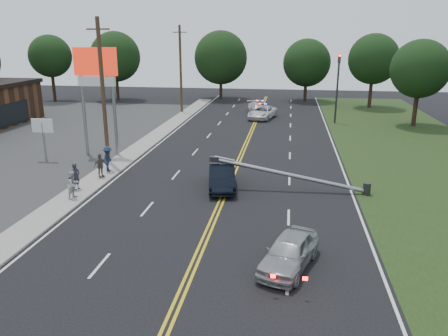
% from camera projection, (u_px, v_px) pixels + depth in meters
% --- Properties ---
extents(ground, '(120.00, 120.00, 0.00)m').
position_uv_depth(ground, '(201.00, 249.00, 18.71)').
color(ground, black).
rests_on(ground, ground).
extents(sidewalk, '(1.80, 70.00, 0.12)m').
position_uv_depth(sidewalk, '(108.00, 171.00, 29.35)').
color(sidewalk, gray).
rests_on(sidewalk, ground).
extents(centerline_yellow, '(0.36, 80.00, 0.00)m').
position_uv_depth(centerline_yellow, '(232.00, 177.00, 28.17)').
color(centerline_yellow, gold).
rests_on(centerline_yellow, ground).
extents(pylon_sign, '(3.20, 0.35, 8.00)m').
position_uv_depth(pylon_sign, '(96.00, 76.00, 31.72)').
color(pylon_sign, gray).
rests_on(pylon_sign, ground).
extents(small_sign, '(1.60, 0.14, 3.10)m').
position_uv_depth(small_sign, '(43.00, 129.00, 31.38)').
color(small_sign, gray).
rests_on(small_sign, ground).
extents(traffic_signal, '(0.28, 0.41, 7.05)m').
position_uv_depth(traffic_signal, '(338.00, 83.00, 44.71)').
color(traffic_signal, '#2D2D30').
rests_on(traffic_signal, ground).
extents(fallen_streetlight, '(9.36, 0.44, 1.91)m').
position_uv_depth(fallen_streetlight, '(298.00, 176.00, 25.42)').
color(fallen_streetlight, '#2D2D30').
rests_on(fallen_streetlight, ground).
extents(utility_pole_mid, '(1.60, 0.28, 10.00)m').
position_uv_depth(utility_pole_mid, '(103.00, 92.00, 29.91)').
color(utility_pole_mid, '#382619').
rests_on(utility_pole_mid, ground).
extents(utility_pole_far, '(1.60, 0.28, 10.00)m').
position_uv_depth(utility_pole_far, '(181.00, 69.00, 50.73)').
color(utility_pole_far, '#382619').
rests_on(utility_pole_far, ground).
extents(tree_4, '(5.71, 5.71, 9.02)m').
position_uv_depth(tree_4, '(50.00, 56.00, 59.52)').
color(tree_4, black).
rests_on(tree_4, ground).
extents(tree_5, '(6.90, 6.90, 9.49)m').
position_uv_depth(tree_5, '(115.00, 57.00, 60.74)').
color(tree_5, black).
rests_on(tree_5, ground).
extents(tree_6, '(7.52, 7.52, 9.60)m').
position_uv_depth(tree_6, '(221.00, 58.00, 62.00)').
color(tree_6, black).
rests_on(tree_6, ground).
extents(tree_7, '(6.53, 6.53, 8.50)m').
position_uv_depth(tree_7, '(307.00, 63.00, 60.24)').
color(tree_7, black).
rests_on(tree_7, ground).
extents(tree_8, '(6.24, 6.24, 9.16)m').
position_uv_depth(tree_8, '(374.00, 59.00, 54.23)').
color(tree_8, black).
rests_on(tree_8, ground).
extents(tree_9, '(5.70, 5.70, 8.55)m').
position_uv_depth(tree_9, '(420.00, 69.00, 42.80)').
color(tree_9, black).
rests_on(tree_9, ground).
extents(crashed_sedan, '(2.22, 4.53, 1.43)m').
position_uv_depth(crashed_sedan, '(222.00, 177.00, 26.03)').
color(crashed_sedan, black).
rests_on(crashed_sedan, ground).
extents(waiting_sedan, '(2.72, 4.21, 1.33)m').
position_uv_depth(waiting_sedan, '(289.00, 252.00, 17.05)').
color(waiting_sedan, '#9B9EA3').
rests_on(waiting_sedan, ground).
extents(emergency_a, '(3.32, 5.28, 1.36)m').
position_uv_depth(emergency_a, '(262.00, 113.00, 48.17)').
color(emergency_a, silver).
rests_on(emergency_a, ground).
extents(emergency_b, '(3.65, 5.37, 1.45)m').
position_uv_depth(emergency_b, '(260.00, 109.00, 50.47)').
color(emergency_b, silver).
rests_on(emergency_b, ground).
extents(bystander_a, '(0.50, 0.65, 1.59)m').
position_uv_depth(bystander_a, '(76.00, 176.00, 25.41)').
color(bystander_a, '#26272E').
rests_on(bystander_a, sidewalk).
extents(bystander_b, '(0.76, 0.88, 1.56)m').
position_uv_depth(bystander_b, '(73.00, 184.00, 24.08)').
color(bystander_b, '#ADACB1').
rests_on(bystander_b, sidewalk).
extents(bystander_c, '(0.76, 1.16, 1.69)m').
position_uv_depth(bystander_c, '(108.00, 159.00, 28.85)').
color(bystander_c, '#1B2743').
rests_on(bystander_c, sidewalk).
extents(bystander_d, '(0.77, 0.98, 1.55)m').
position_uv_depth(bystander_d, '(100.00, 165.00, 27.65)').
color(bystander_d, '#60504D').
rests_on(bystander_d, sidewalk).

